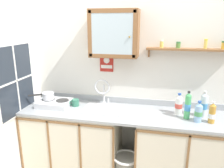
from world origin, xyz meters
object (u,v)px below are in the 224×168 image
at_px(bottle_opaque_white_2, 179,105).
at_px(bottle_soda_green_4, 188,106).
at_px(hot_plate_stove, 55,103).
at_px(bottle_water_blue_0, 198,112).
at_px(saucepan, 48,96).
at_px(wall_cabinet, 114,34).
at_px(mug, 75,103).
at_px(sink, 103,109).
at_px(warning_sign, 107,63).
at_px(bottle_water_clear_1, 204,105).
at_px(bottle_juice_amber_3, 212,114).

relative_size(bottle_opaque_white_2, bottle_soda_green_4, 0.80).
xyz_separation_m(hot_plate_stove, bottle_water_blue_0, (1.76, -0.11, 0.07)).
height_order(saucepan, bottle_soda_green_4, bottle_soda_green_4).
height_order(saucepan, wall_cabinet, wall_cabinet).
xyz_separation_m(bottle_soda_green_4, mug, (-1.39, 0.10, -0.11)).
bearing_deg(wall_cabinet, bottle_opaque_white_2, -6.73).
bearing_deg(saucepan, sink, 0.90).
relative_size(mug, wall_cabinet, 0.21).
xyz_separation_m(hot_plate_stove, saucepan, (-0.10, 0.02, 0.09)).
relative_size(bottle_water_blue_0, wall_cabinet, 0.41).
bearing_deg(sink, wall_cabinet, 46.93).
bearing_deg(warning_sign, bottle_water_clear_1, -11.64).
xyz_separation_m(saucepan, bottle_juice_amber_3, (2.01, -0.13, -0.02)).
relative_size(sink, mug, 4.12).
xyz_separation_m(saucepan, bottle_water_blue_0, (1.87, -0.13, -0.02)).
xyz_separation_m(hot_plate_stove, bottle_juice_amber_3, (1.90, -0.11, 0.07)).
relative_size(hot_plate_stove, mug, 3.39).
bearing_deg(bottle_water_blue_0, saucepan, 175.92).
bearing_deg(mug, saucepan, -174.97).
bearing_deg(bottle_water_clear_1, bottle_juice_amber_3, -68.83).
distance_m(bottle_soda_green_4, warning_sign, 1.15).
height_order(bottle_opaque_white_2, warning_sign, warning_sign).
bearing_deg(bottle_water_blue_0, mug, 173.70).
xyz_separation_m(bottle_juice_amber_3, bottle_soda_green_4, (-0.25, 0.06, 0.04)).
distance_m(hot_plate_stove, saucepan, 0.14).
bearing_deg(saucepan, bottle_juice_amber_3, -3.65).
relative_size(saucepan, warning_sign, 1.23).
height_order(bottle_opaque_white_2, wall_cabinet, wall_cabinet).
bearing_deg(bottle_juice_amber_3, bottle_water_blue_0, -177.94).
bearing_deg(bottle_water_clear_1, hot_plate_stove, -178.45).
relative_size(sink, wall_cabinet, 0.85).
xyz_separation_m(hot_plate_stove, wall_cabinet, (0.77, 0.16, 0.89)).
xyz_separation_m(saucepan, mug, (0.37, 0.03, -0.08)).
bearing_deg(bottle_juice_amber_3, wall_cabinet, 166.78).
relative_size(bottle_juice_amber_3, bottle_soda_green_4, 0.76).
bearing_deg(bottle_soda_green_4, warning_sign, 161.28).
bearing_deg(hot_plate_stove, bottle_juice_amber_3, -3.21).
bearing_deg(wall_cabinet, saucepan, -170.87).
height_order(bottle_water_blue_0, bottle_opaque_white_2, bottle_opaque_white_2).
relative_size(bottle_water_clear_1, wall_cabinet, 0.53).
distance_m(bottle_water_blue_0, bottle_juice_amber_3, 0.14).
bearing_deg(bottle_juice_amber_3, bottle_opaque_white_2, 152.72).
height_order(hot_plate_stove, bottle_soda_green_4, bottle_soda_green_4).
xyz_separation_m(sink, wall_cabinet, (0.12, 0.13, 0.94)).
bearing_deg(hot_plate_stove, bottle_water_clear_1, 1.55).
xyz_separation_m(bottle_water_clear_1, bottle_juice_amber_3, (0.06, -0.16, -0.03)).
height_order(sink, wall_cabinet, wall_cabinet).
height_order(saucepan, bottle_opaque_white_2, bottle_opaque_white_2).
relative_size(hot_plate_stove, bottle_water_blue_0, 1.69).
distance_m(bottle_water_clear_1, wall_cabinet, 1.34).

